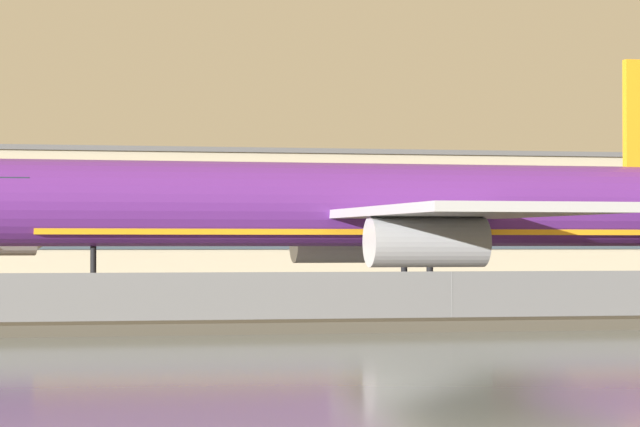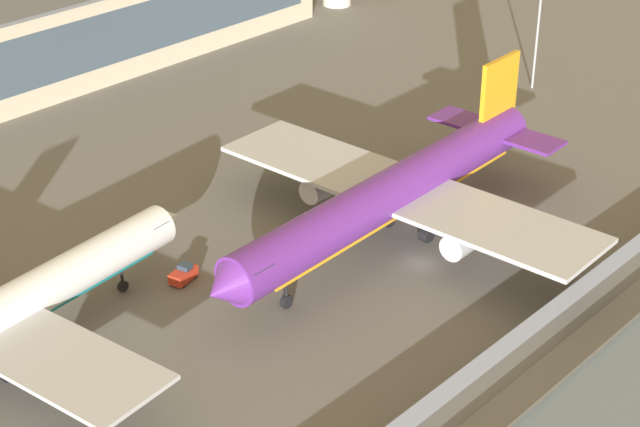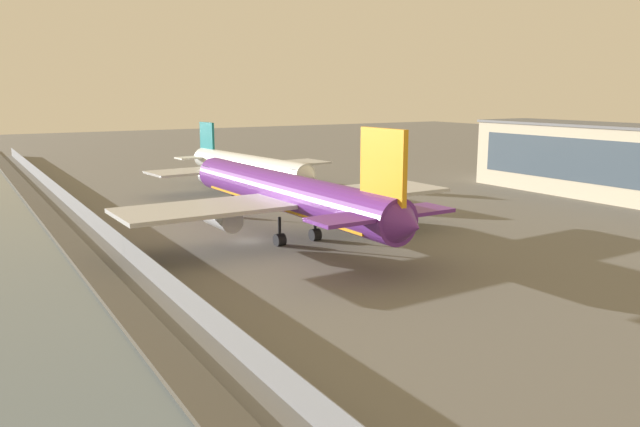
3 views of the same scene
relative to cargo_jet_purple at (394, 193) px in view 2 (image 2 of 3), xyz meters
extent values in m
plane|color=#66635E|center=(-1.59, -5.16, -6.04)|extent=(500.00, 500.00, 0.00)
cube|color=#474238|center=(-1.59, -25.66, -5.79)|extent=(320.00, 3.00, 0.50)
cube|color=slate|center=(-1.59, -21.16, -4.76)|extent=(280.00, 0.08, 2.54)
cylinder|color=slate|center=(-1.59, -21.16, -4.76)|extent=(0.10, 0.10, 2.54)
cylinder|color=#602889|center=(-0.77, -0.02, 0.22)|extent=(47.56, 6.51, 5.11)
cone|color=#602889|center=(-25.88, -0.77, 0.22)|extent=(3.46, 4.95, 4.85)
cone|color=#602889|center=(24.34, 0.72, 0.22)|extent=(3.45, 4.69, 4.60)
cube|color=#232D3D|center=(-22.58, -0.67, 0.86)|extent=(2.94, 4.42, 1.53)
cube|color=orange|center=(-0.77, -0.02, -1.18)|extent=(40.42, 5.28, 0.92)
cube|color=#B7BABF|center=(1.94, -11.33, -0.42)|extent=(11.11, 23.07, 0.51)
cube|color=#B7BABF|center=(1.26, 11.43, -0.42)|extent=(11.11, 23.07, 0.51)
cylinder|color=#B7BABF|center=(0.46, -9.55, -2.08)|extent=(6.72, 3.01, 2.81)
cylinder|color=#B7BABF|center=(-0.11, 9.56, -2.08)|extent=(6.72, 3.01, 2.81)
cube|color=orange|center=(20.09, 0.60, 5.33)|extent=(7.13, 0.82, 8.68)
cube|color=#602889|center=(20.21, -3.58, 0.60)|extent=(4.99, 8.48, 0.41)
cube|color=#602889|center=(19.96, 4.77, 0.60)|extent=(4.99, 8.48, 0.41)
cylinder|color=black|center=(-17.36, -0.52, -3.83)|extent=(0.36, 0.36, 2.99)
cylinder|color=black|center=(-17.36, -0.52, -5.32)|extent=(1.45, 0.60, 1.43)
cylinder|color=black|center=(2.63, -2.60, -3.83)|extent=(0.41, 0.41, 2.99)
cylinder|color=black|center=(2.63, -2.60, -5.32)|extent=(1.68, 1.20, 1.64)
cylinder|color=black|center=(2.47, 2.76, -3.83)|extent=(0.41, 0.41, 2.99)
cylinder|color=black|center=(2.47, 2.76, -5.32)|extent=(1.68, 1.20, 1.64)
cylinder|color=white|center=(-40.11, 12.44, -0.89)|extent=(39.76, 8.19, 4.20)
cone|color=white|center=(-19.29, 14.57, -0.89)|extent=(3.12, 4.25, 3.99)
cube|color=#232D3D|center=(-22.01, 14.29, -0.36)|extent=(2.66, 3.79, 1.26)
cube|color=#14707A|center=(-40.11, 12.44, -2.05)|extent=(33.77, 6.75, 0.76)
cube|color=#B7BABF|center=(-41.11, 2.80, -1.42)|extent=(10.58, 19.76, 0.42)
cylinder|color=#B7BABF|center=(-40.08, 4.43, -2.78)|extent=(5.74, 2.86, 2.31)
cylinder|color=black|center=(-26.34, 13.85, -4.22)|extent=(0.29, 0.29, 2.46)
cylinder|color=black|center=(-26.34, 13.85, -5.45)|extent=(1.22, 0.58, 1.18)
cylinder|color=black|center=(-42.64, 9.97, -4.22)|extent=(0.34, 0.34, 2.46)
cylinder|color=black|center=(-42.64, 9.97, -5.45)|extent=(1.44, 1.08, 1.35)
cube|color=red|center=(-20.94, 10.76, -5.29)|extent=(3.49, 2.31, 1.11)
cube|color=#283847|center=(-20.55, 10.86, -4.49)|extent=(1.39, 1.51, 0.50)
cylinder|color=black|center=(-20.14, 11.66, -5.69)|extent=(0.73, 0.38, 0.70)
cylinder|color=black|center=(-19.82, 10.33, -5.69)|extent=(0.73, 0.38, 0.70)
cylinder|color=black|center=(-22.06, 11.19, -5.69)|extent=(0.73, 0.38, 0.70)
cylinder|color=black|center=(-21.75, 9.87, -5.69)|extent=(0.73, 0.38, 0.70)
cube|color=#BCB299|center=(13.22, 67.30, 0.50)|extent=(78.37, 14.17, 13.06)
cube|color=#3D4C5B|center=(13.22, 60.14, 1.15)|extent=(72.10, 0.16, 7.84)
cylinder|color=#93969B|center=(49.55, 13.50, 4.13)|extent=(0.36, 0.36, 20.33)
camera|label=1|loc=(-22.60, -90.51, -2.14)|focal=85.00mm
camera|label=2|loc=(-80.80, -62.68, 52.25)|focal=60.00mm
camera|label=3|loc=(72.01, -38.07, 13.30)|focal=35.00mm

